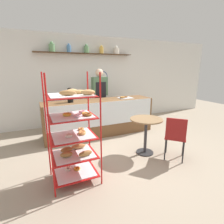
{
  "coord_description": "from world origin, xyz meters",
  "views": [
    {
      "loc": [
        -1.56,
        -2.99,
        1.73
      ],
      "look_at": [
        0.0,
        0.43,
        0.79
      ],
      "focal_mm": 28.0,
      "sensor_mm": 36.0,
      "label": 1
    }
  ],
  "objects_px": {
    "cafe_chair": "(176,134)",
    "pastry_rack": "(74,133)",
    "cafe_table": "(146,128)",
    "donut_tray_counter": "(124,98)",
    "person_worker": "(100,96)",
    "coffee_carafe": "(70,95)"
  },
  "relations": [
    {
      "from": "cafe_chair",
      "to": "pastry_rack",
      "type": "bearing_deg",
      "value": 40.54
    },
    {
      "from": "cafe_table",
      "to": "donut_tray_counter",
      "type": "bearing_deg",
      "value": 79.83
    },
    {
      "from": "person_worker",
      "to": "cafe_table",
      "type": "xyz_separation_m",
      "value": [
        0.25,
        -1.99,
        -0.39
      ]
    },
    {
      "from": "cafe_chair",
      "to": "cafe_table",
      "type": "bearing_deg",
      "value": -8.36
    },
    {
      "from": "person_worker",
      "to": "donut_tray_counter",
      "type": "xyz_separation_m",
      "value": [
        0.51,
        -0.58,
        0.0
      ]
    },
    {
      "from": "coffee_carafe",
      "to": "pastry_rack",
      "type": "bearing_deg",
      "value": -100.21
    },
    {
      "from": "pastry_rack",
      "to": "donut_tray_counter",
      "type": "bearing_deg",
      "value": 43.7
    },
    {
      "from": "pastry_rack",
      "to": "person_worker",
      "type": "distance_m",
      "value": 2.62
    },
    {
      "from": "cafe_table",
      "to": "cafe_chair",
      "type": "xyz_separation_m",
      "value": [
        0.34,
        -0.47,
        -0.04
      ]
    },
    {
      "from": "pastry_rack",
      "to": "person_worker",
      "type": "xyz_separation_m",
      "value": [
        1.28,
        2.28,
        0.16
      ]
    },
    {
      "from": "pastry_rack",
      "to": "person_worker",
      "type": "height_order",
      "value": "person_worker"
    },
    {
      "from": "pastry_rack",
      "to": "coffee_carafe",
      "type": "xyz_separation_m",
      "value": [
        0.31,
        1.72,
        0.32
      ]
    },
    {
      "from": "pastry_rack",
      "to": "cafe_table",
      "type": "distance_m",
      "value": 1.57
    },
    {
      "from": "coffee_carafe",
      "to": "cafe_chair",
      "type": "bearing_deg",
      "value": -50.61
    },
    {
      "from": "cafe_chair",
      "to": "donut_tray_counter",
      "type": "height_order",
      "value": "donut_tray_counter"
    },
    {
      "from": "donut_tray_counter",
      "to": "person_worker",
      "type": "bearing_deg",
      "value": 131.16
    },
    {
      "from": "person_worker",
      "to": "cafe_chair",
      "type": "height_order",
      "value": "person_worker"
    },
    {
      "from": "cafe_table",
      "to": "cafe_chair",
      "type": "bearing_deg",
      "value": -54.39
    },
    {
      "from": "coffee_carafe",
      "to": "person_worker",
      "type": "bearing_deg",
      "value": 30.22
    },
    {
      "from": "person_worker",
      "to": "cafe_chair",
      "type": "xyz_separation_m",
      "value": [
        0.59,
        -2.46,
        -0.42
      ]
    },
    {
      "from": "person_worker",
      "to": "cafe_chair",
      "type": "bearing_deg",
      "value": -76.46
    },
    {
      "from": "cafe_chair",
      "to": "coffee_carafe",
      "type": "height_order",
      "value": "coffee_carafe"
    }
  ]
}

